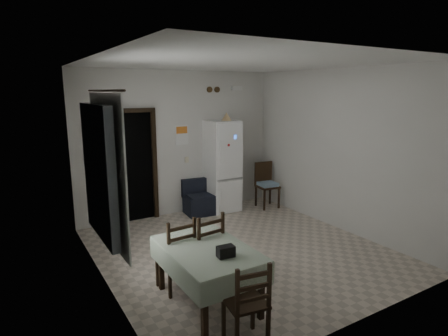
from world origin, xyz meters
name	(u,v)px	position (x,y,z in m)	size (l,w,h in m)	color
ground	(240,250)	(0.00, 0.00, 0.00)	(4.50, 4.50, 0.00)	#B8A996
ceiling	(242,62)	(0.00, 0.00, 2.90)	(4.20, 4.50, 0.02)	white
wall_back	(179,143)	(0.00, 2.25, 1.45)	(4.20, 0.02, 2.90)	silver
wall_front	(363,196)	(0.00, -2.25, 1.45)	(4.20, 0.02, 2.90)	silver
wall_left	(100,177)	(-2.10, 0.00, 1.45)	(0.02, 4.50, 2.90)	silver
wall_right	(338,150)	(2.10, 0.00, 1.45)	(0.02, 4.50, 2.90)	silver
doorway	(126,166)	(-1.05, 2.45, 1.06)	(1.06, 0.52, 2.22)	black
window_recess	(99,173)	(-2.15, -0.20, 1.55)	(0.10, 1.20, 1.60)	silver
curtain	(108,172)	(-2.04, -0.20, 1.55)	(0.02, 1.45, 1.85)	silver
curtain_rod	(104,91)	(-2.03, -0.20, 2.50)	(0.02, 0.02, 1.60)	black
calendar	(182,135)	(0.05, 2.24, 1.62)	(0.28, 0.02, 0.40)	white
calendar_image	(182,130)	(0.05, 2.23, 1.72)	(0.24, 0.01, 0.14)	orange
light_switch	(187,160)	(0.15, 2.24, 1.10)	(0.08, 0.02, 0.12)	beige
vent_left	(210,90)	(0.70, 2.23, 2.52)	(0.12, 0.12, 0.03)	#523B21
vent_right	(217,90)	(0.88, 2.23, 2.52)	(0.12, 0.12, 0.03)	#523B21
emergency_light	(237,88)	(1.35, 2.21, 2.55)	(0.25, 0.07, 0.09)	white
fridge	(222,166)	(0.82, 1.93, 0.95)	(0.62, 0.62, 1.90)	white
tan_cone	(226,116)	(0.89, 1.87, 1.98)	(0.20, 0.20, 0.17)	tan
navy_seat	(200,197)	(0.28, 1.93, 0.35)	(0.58, 0.56, 0.70)	black
corner_chair	(268,185)	(1.75, 1.57, 0.49)	(0.42, 0.42, 0.98)	black
dining_table	(208,276)	(-1.18, -1.07, 0.35)	(0.90, 1.36, 0.71)	#9EAE95
black_bag	(226,251)	(-1.12, -1.39, 0.77)	(0.19, 0.11, 0.12)	black
dining_chair_far_left	(176,253)	(-1.35, -0.55, 0.49)	(0.42, 0.42, 0.97)	black
dining_chair_far_right	(203,248)	(-0.99, -0.61, 0.49)	(0.42, 0.42, 0.99)	black
dining_chair_near_head	(246,301)	(-1.20, -1.90, 0.45)	(0.39, 0.39, 0.91)	black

